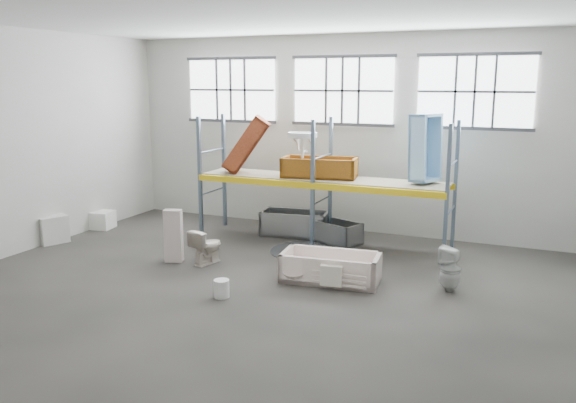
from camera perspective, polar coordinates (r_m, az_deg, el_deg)
The scene contains 33 objects.
floor at distance 11.20m, azimuth -3.12°, elevation -8.73°, with size 12.00×10.00×0.10m, color #4E4842.
ceiling at distance 10.56m, azimuth -3.44°, elevation 18.18°, with size 12.00×10.00×0.10m, color silver.
wall_back at distance 15.23m, azimuth 5.40°, elevation 6.55°, with size 12.00×0.10×5.00m, color beige.
wall_front at distance 6.55m, azimuth -23.64°, elevation -1.24°, with size 12.00×0.10×5.00m, color #9C9A90.
wall_left at distance 14.35m, azimuth -25.45°, elevation 5.16°, with size 0.10×10.00×5.00m, color #B7B4A9.
window_left at distance 16.36m, azimuth -5.54°, elevation 10.76°, with size 2.60×0.04×1.60m, color white.
window_mid at distance 15.07m, azimuth 5.35°, elevation 10.69°, with size 2.60×0.04×1.60m, color white.
window_right at distance 14.38m, azimuth 17.73°, elevation 10.15°, with size 2.60×0.04×1.60m, color white.
rack_upright_la at distance 14.69m, azimuth -8.57°, elevation 2.35°, with size 0.08×0.08×3.00m, color slate.
rack_upright_lb at distance 15.71m, azimuth -6.24°, elevation 3.02°, with size 0.08×0.08×3.00m, color slate.
rack_upright_ma at distance 13.35m, azimuth 2.41°, elevation 1.54°, with size 0.08×0.08×3.00m, color slate.
rack_upright_mb at distance 14.46m, azimuth 4.14°, elevation 2.31°, with size 0.08×0.08×3.00m, color slate.
rack_upright_ra at distance 12.60m, azimuth 15.23°, elevation 0.52°, with size 0.08×0.08×3.00m, color slate.
rack_upright_rb at distance 13.77m, azimuth 15.98°, elevation 1.40°, with size 0.08×0.08×3.00m, color slate.
rack_beam_front at distance 13.35m, azimuth 2.41°, elevation 1.54°, with size 6.00×0.10×0.14m, color yellow.
rack_beam_back at distance 14.46m, azimuth 4.14°, elevation 2.31°, with size 6.00×0.10×0.14m, color yellow.
shelf_deck at distance 13.89m, azimuth 3.31°, elevation 2.26°, with size 5.90×1.10×0.03m, color gray.
wet_patch at distance 13.52m, azimuth 2.05°, elevation -4.86°, with size 1.80×1.80×0.00m, color black.
bathtub_beige at distance 11.53m, azimuth 4.17°, elevation -6.39°, with size 1.89×0.89×0.56m, color #F6DBD1, non-canonical shape.
cistern_spare at distance 11.08m, azimuth 4.27°, elevation -7.16°, with size 0.41×0.20×0.39m, color beige.
sink_in_tub at distance 11.35m, azimuth 0.55°, elevation -7.29°, with size 0.41×0.41×0.14m, color beige.
toilet_beige at distance 12.68m, azimuth -7.94°, elevation -4.31°, with size 0.43×0.75×0.76m, color beige.
cistern_tall at distance 12.87m, azimuth -11.08°, elevation -3.29°, with size 0.37×0.24×1.14m, color beige.
toilet_white at distance 11.33m, azimuth 15.52°, elevation -6.36°, with size 0.38×0.39×0.85m, color silver.
steel_tub_left at distance 14.84m, azimuth 0.67°, elevation -2.13°, with size 1.67×0.78×0.61m, color #979A9D, non-canonical shape.
steel_tub_right at distance 14.32m, azimuth 4.40°, elevation -2.89°, with size 1.39×0.65×0.51m, color #93979A, non-canonical shape.
rust_tub_flat at distance 13.94m, azimuth 3.09°, elevation 3.29°, with size 1.75×0.82×0.49m, color #995711, non-canonical shape.
rust_tub_tilted at distance 14.59m, azimuth -4.06°, elevation 5.54°, with size 1.49×0.70×0.42m, color #963B24, non-canonical shape.
sink_on_shelf at distance 13.83m, azimuth 1.41°, elevation 4.39°, with size 0.70×0.54×0.62m, color silver.
blue_tub_upright at distance 13.33m, azimuth 13.24°, elevation 5.11°, with size 1.49×0.70×0.42m, color #90C1EA, non-canonical shape.
bucket at distance 10.77m, azimuth -6.49°, elevation -8.42°, with size 0.28×0.28×0.33m, color silver.
carton_near at distance 15.38m, azimuth -22.18°, elevation -2.43°, with size 0.77×0.66×0.66m, color beige.
carton_far at distance 16.30m, azimuth -17.65°, elevation -1.71°, with size 0.55×0.55×0.46m, color white.
Camera 1 is at (4.75, -9.35, 3.86)m, focal length 36.52 mm.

